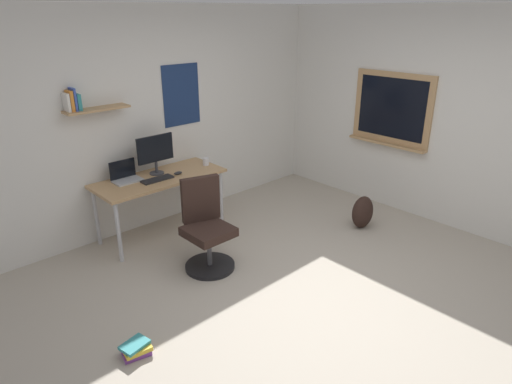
% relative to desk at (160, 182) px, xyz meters
% --- Properties ---
extents(ground_plane, '(5.20, 5.20, 0.00)m').
position_rel_desk_xyz_m(ground_plane, '(0.32, -2.05, -0.66)').
color(ground_plane, '#ADA393').
rests_on(ground_plane, ground).
extents(wall_back, '(5.00, 0.30, 2.60)m').
position_rel_desk_xyz_m(wall_back, '(0.31, 0.40, 0.65)').
color(wall_back, silver).
rests_on(wall_back, ground).
extents(wall_right, '(0.22, 5.00, 2.60)m').
position_rel_desk_xyz_m(wall_right, '(2.76, -2.02, 0.64)').
color(wall_right, silver).
rests_on(wall_right, ground).
extents(desk, '(1.51, 0.65, 0.73)m').
position_rel_desk_xyz_m(desk, '(0.00, 0.00, 0.00)').
color(desk, tan).
rests_on(desk, ground).
extents(office_chair, '(0.52, 0.54, 0.95)m').
position_rel_desk_xyz_m(office_chair, '(-0.06, -0.96, -0.25)').
color(office_chair, black).
rests_on(office_chair, ground).
extents(laptop, '(0.31, 0.21, 0.23)m').
position_rel_desk_xyz_m(laptop, '(-0.34, 0.15, 0.12)').
color(laptop, '#ADAFB5').
rests_on(laptop, desk).
extents(monitor_primary, '(0.46, 0.17, 0.46)m').
position_rel_desk_xyz_m(monitor_primary, '(0.04, 0.10, 0.34)').
color(monitor_primary, '#38383D').
rests_on(monitor_primary, desk).
extents(keyboard, '(0.37, 0.13, 0.02)m').
position_rel_desk_xyz_m(keyboard, '(-0.08, -0.08, 0.08)').
color(keyboard, black).
rests_on(keyboard, desk).
extents(computer_mouse, '(0.10, 0.06, 0.03)m').
position_rel_desk_xyz_m(computer_mouse, '(0.20, -0.08, 0.09)').
color(computer_mouse, '#262628').
rests_on(computer_mouse, desk).
extents(coffee_mug, '(0.08, 0.08, 0.09)m').
position_rel_desk_xyz_m(coffee_mug, '(0.65, -0.03, 0.12)').
color(coffee_mug, silver).
rests_on(coffee_mug, desk).
extents(backpack, '(0.32, 0.22, 0.41)m').
position_rel_desk_xyz_m(backpack, '(1.88, -1.56, -0.45)').
color(backpack, black).
rests_on(backpack, ground).
extents(book_stack_on_floor, '(0.24, 0.20, 0.10)m').
position_rel_desk_xyz_m(book_stack_on_floor, '(-1.29, -1.64, -0.61)').
color(book_stack_on_floor, '#7A3D99').
rests_on(book_stack_on_floor, ground).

